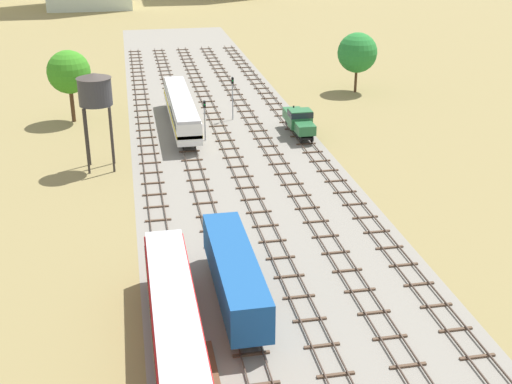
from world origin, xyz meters
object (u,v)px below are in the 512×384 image
object	(u,v)px
passenger_coach_left_midfar	(181,108)
water_tower	(95,91)
freight_boxcar_left_near	(235,272)
signal_post_nearest	(233,93)
shunter_loco_centre_right_mid	(299,120)
passenger_coach_far_left_nearest	(176,332)
signal_post_near	(205,115)

from	to	relation	value
passenger_coach_left_midfar	water_tower	size ratio (longest dim) A/B	2.10
freight_boxcar_left_near	water_tower	world-z (taller)	water_tower
passenger_coach_left_midfar	signal_post_nearest	size ratio (longest dim) A/B	3.76
freight_boxcar_left_near	signal_post_nearest	world-z (taller)	signal_post_nearest
passenger_coach_left_midfar	shunter_loco_centre_right_mid	bearing A→B (deg)	-23.49
passenger_coach_far_left_nearest	water_tower	xyz separation A→B (m)	(-5.19, 35.93, 6.01)
passenger_coach_far_left_nearest	shunter_loco_centre_right_mid	distance (m)	46.76
freight_boxcar_left_near	signal_post_near	bearing A→B (deg)	86.35
water_tower	signal_post_nearest	size ratio (longest dim) A/B	1.79
signal_post_near	shunter_loco_centre_right_mid	bearing A→B (deg)	-1.17
freight_boxcar_left_near	signal_post_near	xyz separation A→B (m)	(2.33, 36.41, 0.78)
passenger_coach_far_left_nearest	freight_boxcar_left_near	distance (m)	8.18
freight_boxcar_left_near	passenger_coach_far_left_nearest	bearing A→B (deg)	-124.84
passenger_coach_far_left_nearest	passenger_coach_left_midfar	distance (m)	49.18
passenger_coach_far_left_nearest	freight_boxcar_left_near	size ratio (longest dim) A/B	1.57
freight_boxcar_left_near	shunter_loco_centre_right_mid	distance (m)	38.78
water_tower	signal_post_nearest	xyz separation A→B (m)	(16.85, 15.05, -4.93)
shunter_loco_centre_right_mid	passenger_coach_far_left_nearest	bearing A→B (deg)	-113.51
shunter_loco_centre_right_mid	passenger_coach_left_midfar	size ratio (longest dim) A/B	0.38
passenger_coach_far_left_nearest	signal_post_nearest	world-z (taller)	signal_post_nearest
water_tower	signal_post_nearest	bearing A→B (deg)	41.76
shunter_loco_centre_right_mid	water_tower	size ratio (longest dim) A/B	0.81
freight_boxcar_left_near	water_tower	xyz separation A→B (m)	(-9.86, 29.23, 6.17)
passenger_coach_left_midfar	water_tower	bearing A→B (deg)	-127.12
passenger_coach_left_midfar	signal_post_near	world-z (taller)	signal_post_near
signal_post_nearest	signal_post_near	bearing A→B (deg)	-120.66
signal_post_near	passenger_coach_left_midfar	bearing A→B (deg)	111.76
passenger_coach_left_midfar	signal_post_near	bearing A→B (deg)	-68.24
passenger_coach_left_midfar	water_tower	distance (m)	17.40
shunter_loco_centre_right_mid	passenger_coach_left_midfar	distance (m)	15.27
shunter_loco_centre_right_mid	signal_post_nearest	xyz separation A→B (m)	(-6.99, 8.10, 1.68)
passenger_coach_left_midfar	signal_post_nearest	distance (m)	7.36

